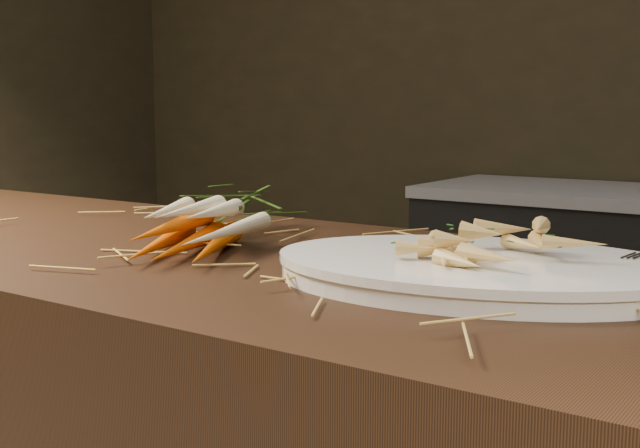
# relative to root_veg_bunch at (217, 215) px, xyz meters

# --- Properties ---
(straw_bedding) EXTENTS (1.40, 0.60, 0.02)m
(straw_bedding) POSITION_rel_root_veg_bunch_xyz_m (0.13, -0.06, -0.03)
(straw_bedding) COLOR #B19041
(straw_bedding) RESTS_ON main_counter
(root_veg_bunch) EXTENTS (0.32, 0.48, 0.09)m
(root_veg_bunch) POSITION_rel_root_veg_bunch_xyz_m (0.00, 0.00, 0.00)
(root_veg_bunch) COLOR #CB3B00
(root_veg_bunch) RESTS_ON main_counter
(serving_platter) EXTENTS (0.56, 0.44, 0.03)m
(serving_platter) POSITION_rel_root_veg_bunch_xyz_m (0.47, -0.06, -0.03)
(serving_platter) COLOR white
(serving_platter) RESTS_ON main_counter
(roasted_veg_heap) EXTENTS (0.28, 0.23, 0.05)m
(roasted_veg_heap) POSITION_rel_root_veg_bunch_xyz_m (0.47, -0.06, 0.01)
(roasted_veg_heap) COLOR tan
(roasted_veg_heap) RESTS_ON serving_platter
(serving_fork) EXTENTS (0.04, 0.19, 0.00)m
(serving_fork) POSITION_rel_root_veg_bunch_xyz_m (0.65, -0.03, -0.01)
(serving_fork) COLOR silver
(serving_fork) RESTS_ON serving_platter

